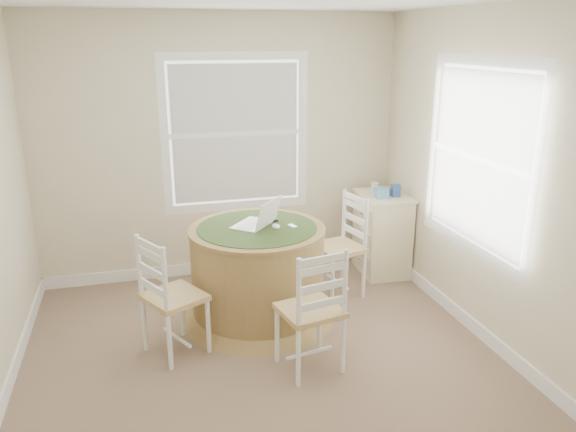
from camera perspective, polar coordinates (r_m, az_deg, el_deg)
name	(u,v)px	position (r m, az deg, el deg)	size (l,w,h in m)	color
room	(278,189)	(4.09, -1.02, 2.74)	(3.64, 3.64, 2.64)	#836953
round_table	(258,269)	(4.86, -3.09, -5.41)	(1.34, 1.34, 0.83)	olive
chair_left	(174,296)	(4.40, -11.49, -7.99)	(0.42, 0.40, 0.95)	white
chair_near	(310,310)	(4.12, 2.24, -9.50)	(0.42, 0.40, 0.95)	white
chair_right	(338,247)	(5.30, 5.14, -3.16)	(0.42, 0.40, 0.95)	white
laptop	(257,222)	(4.76, -3.21, -0.60)	(0.48, 0.48, 0.25)	white
mouse	(276,226)	(4.71, -1.23, -1.06)	(0.07, 0.11, 0.04)	white
phone	(292,226)	(4.74, 0.46, -1.06)	(0.04, 0.09, 0.02)	#B7BABF
keys	(274,221)	(4.87, -1.43, -0.51)	(0.06, 0.05, 0.03)	black
corner_chest	(382,233)	(5.88, 9.50, -1.76)	(0.51, 0.65, 0.84)	beige
tissue_box	(381,193)	(5.62, 9.42, 2.31)	(0.12, 0.12, 0.10)	#5495C2
box_yellow	(385,190)	(5.80, 9.80, 2.57)	(0.15, 0.10, 0.06)	#CA9347
box_blue	(396,190)	(5.70, 10.96, 2.56)	(0.08, 0.08, 0.12)	#325296
cup_cream	(374,186)	(5.89, 8.73, 3.00)	(0.07, 0.07, 0.09)	beige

